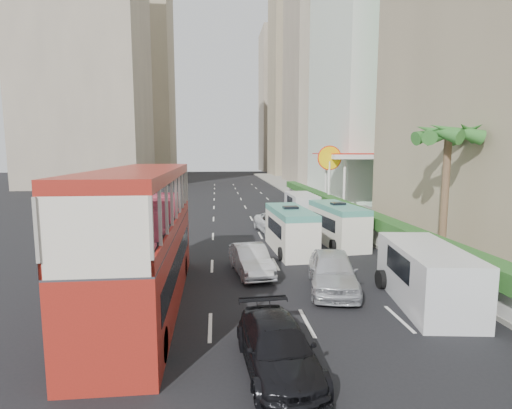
{
  "coord_description": "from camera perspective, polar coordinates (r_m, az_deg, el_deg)",
  "views": [
    {
      "loc": [
        -3.35,
        -14.38,
        5.66
      ],
      "look_at": [
        -1.5,
        4.0,
        3.2
      ],
      "focal_mm": 28.0,
      "sensor_mm": 36.0,
      "label": 1
    }
  ],
  "objects": [
    {
      "name": "sidewalk",
      "position": [
        41.65,
        11.56,
        -0.26
      ],
      "size": [
        6.0,
        120.0,
        0.18
      ],
      "primitive_type": "cube",
      "color": "#99968C",
      "rests_on": "ground"
    },
    {
      "name": "panel_van_far",
      "position": [
        34.41,
        6.52,
        -0.19
      ],
      "size": [
        2.08,
        5.17,
        2.07
      ],
      "primitive_type": "cube",
      "rotation": [
        0.0,
        0.0,
        0.0
      ],
      "color": "silver",
      "rests_on": "ground"
    },
    {
      "name": "tower_left_a",
      "position": [
        75.19,
        -23.34,
        22.68
      ],
      "size": [
        18.0,
        18.0,
        52.0
      ],
      "primitive_type": "cube",
      "color": "tan",
      "rests_on": "ground"
    },
    {
      "name": "minibus_near",
      "position": [
        22.78,
        4.92,
        -3.66
      ],
      "size": [
        2.16,
        5.65,
        2.46
      ],
      "primitive_type": "cube",
      "rotation": [
        0.0,
        0.0,
        0.06
      ],
      "color": "silver",
      "rests_on": "ground"
    },
    {
      "name": "tower_far_b",
      "position": [
        120.97,
        4.12,
        14.37
      ],
      "size": [
        14.0,
        14.0,
        40.0
      ],
      "primitive_type": "cube",
      "color": "tan",
      "rests_on": "ground"
    },
    {
      "name": "van_asset",
      "position": [
        27.94,
        2.95,
        -4.11
      ],
      "size": [
        2.92,
        5.25,
        1.39
      ],
      "primitive_type": "imported",
      "rotation": [
        0.0,
        0.0,
        0.13
      ],
      "color": "silver",
      "rests_on": "ground"
    },
    {
      "name": "palm_tree",
      "position": [
        21.62,
        25.35,
        0.8
      ],
      "size": [
        0.36,
        0.36,
        6.4
      ],
      "primitive_type": "cylinder",
      "color": "brown",
      "rests_on": "sidewalk"
    },
    {
      "name": "double_decker_bus",
      "position": [
        14.96,
        -15.88,
        -4.79
      ],
      "size": [
        2.5,
        11.0,
        5.06
      ],
      "primitive_type": "cube",
      "color": "maroon",
      "rests_on": "ground"
    },
    {
      "name": "tower_left_b",
      "position": [
        107.44,
        -16.35,
        16.57
      ],
      "size": [
        16.0,
        16.0,
        46.0
      ],
      "primitive_type": "cube",
      "color": "tan",
      "rests_on": "ground"
    },
    {
      "name": "kerb_wall",
      "position": [
        30.36,
        12.69,
        -2.05
      ],
      "size": [
        0.3,
        44.0,
        1.0
      ],
      "primitive_type": "cube",
      "color": "silver",
      "rests_on": "sidewalk"
    },
    {
      "name": "tower_mid",
      "position": [
        77.9,
        11.17,
        21.82
      ],
      "size": [
        16.0,
        16.0,
        50.0
      ],
      "primitive_type": "cube",
      "color": "tan",
      "rests_on": "ground"
    },
    {
      "name": "car_silver_lane_b",
      "position": [
        17.13,
        10.82,
        -11.85
      ],
      "size": [
        2.77,
        4.97,
        1.6
      ],
      "primitive_type": "imported",
      "rotation": [
        0.0,
        0.0,
        -0.2
      ],
      "color": "silver",
      "rests_on": "ground"
    },
    {
      "name": "minibus_far",
      "position": [
        24.98,
        11.56,
        -2.81
      ],
      "size": [
        2.38,
        5.66,
        2.44
      ],
      "primitive_type": "cube",
      "rotation": [
        0.0,
        0.0,
        0.1
      ],
      "color": "silver",
      "rests_on": "ground"
    },
    {
      "name": "panel_van_near",
      "position": [
        16.36,
        23.17,
        -9.29
      ],
      "size": [
        2.87,
        5.66,
        2.17
      ],
      "primitive_type": "cube",
      "rotation": [
        0.0,
        0.0,
        -0.13
      ],
      "color": "silver",
      "rests_on": "ground"
    },
    {
      "name": "tower_far_a",
      "position": [
        99.85,
        6.38,
        16.96
      ],
      "size": [
        14.0,
        14.0,
        44.0
      ],
      "primitive_type": "cube",
      "color": "tan",
      "rests_on": "ground"
    },
    {
      "name": "car_silver_lane_a",
      "position": [
        18.91,
        -0.74,
        -9.84
      ],
      "size": [
        1.97,
        4.21,
        1.34
      ],
      "primitive_type": "imported",
      "rotation": [
        0.0,
        0.0,
        0.14
      ],
      "color": "silver",
      "rests_on": "ground"
    },
    {
      "name": "car_black",
      "position": [
        11.25,
        3.11,
        -22.63
      ],
      "size": [
        2.09,
        4.49,
        1.27
      ],
      "primitive_type": "imported",
      "rotation": [
        0.0,
        0.0,
        0.07
      ],
      "color": "black",
      "rests_on": "ground"
    },
    {
      "name": "hedge",
      "position": [
        30.23,
        12.73,
        -0.46
      ],
      "size": [
        1.1,
        44.0,
        0.7
      ],
      "primitive_type": "cube",
      "color": "#2D6626",
      "rests_on": "kerb_wall"
    },
    {
      "name": "shell_station",
      "position": [
        39.8,
        13.9,
        3.17
      ],
      "size": [
        6.5,
        8.0,
        5.5
      ],
      "primitive_type": "cube",
      "color": "silver",
      "rests_on": "ground"
    },
    {
      "name": "ground_plane",
      "position": [
        15.81,
        7.07,
        -13.45
      ],
      "size": [
        200.0,
        200.0,
        0.0
      ],
      "primitive_type": "plane",
      "color": "black",
      "rests_on": "ground"
    }
  ]
}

